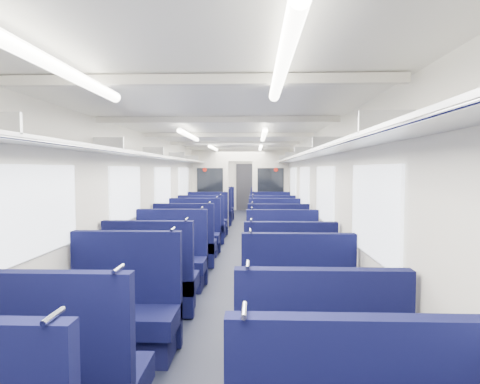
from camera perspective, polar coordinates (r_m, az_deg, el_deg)
floor at (r=8.72m, az=-0.73°, el=-8.47°), size 2.80×18.00×0.01m
ceiling at (r=8.56m, az=-0.74°, el=7.13°), size 2.80×18.00×0.01m
wall_left at (r=8.74m, az=-9.94°, el=-0.71°), size 0.02×18.00×2.35m
dado_left at (r=8.83m, az=-9.80°, el=-6.06°), size 0.03×17.90×0.70m
wall_right at (r=8.60m, az=8.62°, el=-0.76°), size 0.02×18.00×2.35m
dado_right at (r=8.70m, az=8.48°, el=-6.19°), size 0.03×17.90×0.70m
wall_far at (r=17.54m, az=0.70°, el=1.27°), size 2.80×0.02×2.35m
luggage_rack_left at (r=8.68m, az=-8.78°, el=4.55°), size 0.36×17.40×0.18m
luggage_rack_right at (r=8.57m, az=7.42°, el=4.58°), size 0.36×17.40×0.18m
windows at (r=8.09m, az=-0.89°, el=0.77°), size 2.78×15.60×0.75m
ceiling_fittings at (r=8.29m, az=-0.83°, el=6.84°), size 2.70×16.06×0.11m
end_door at (r=17.49m, az=0.70°, el=0.69°), size 0.75×0.06×2.00m
bulkhead at (r=11.80m, az=0.04°, el=0.62°), size 2.80×0.10×2.35m
seat_5 at (r=2.97m, az=10.82°, el=-24.89°), size 1.07×0.59×1.19m
seat_6 at (r=4.18m, az=-16.10°, el=-16.41°), size 1.07×0.59×1.19m
seat_7 at (r=3.94m, az=8.32°, el=-17.55°), size 1.07×0.59×1.19m
seat_8 at (r=5.18m, az=-12.25°, el=-12.50°), size 1.07×0.59×1.19m
seat_9 at (r=5.01m, az=6.88°, el=-12.97°), size 1.07×0.59×1.19m
seat_10 at (r=6.22m, az=-9.71°, el=-9.82°), size 1.07×0.59×1.19m
seat_11 at (r=6.08m, az=5.99°, el=-10.08°), size 1.07×0.59×1.19m
seat_12 at (r=7.47m, az=-7.65°, el=-7.59°), size 1.07×0.59×1.19m
seat_13 at (r=7.36m, az=5.29°, el=-7.74°), size 1.07×0.59×1.19m
seat_14 at (r=8.49m, az=-6.45°, el=-6.29°), size 1.07×0.59×1.19m
seat_15 at (r=8.41m, az=4.88°, el=-6.37°), size 1.07×0.59×1.19m
seat_16 at (r=9.72m, az=-5.35°, el=-5.07°), size 1.07×0.59×1.19m
seat_17 at (r=9.67m, az=4.51°, el=-5.11°), size 1.07×0.59×1.19m
seat_18 at (r=10.79m, az=-4.60°, el=-4.25°), size 1.07×0.59×1.19m
seat_19 at (r=10.82m, az=4.25°, el=-4.23°), size 1.07×0.59×1.19m
seat_20 at (r=12.77m, az=-3.56°, el=-3.09°), size 1.07×0.59×1.19m
seat_21 at (r=12.69m, az=3.92°, el=-3.13°), size 1.07×0.59×1.19m
seat_22 at (r=14.00m, az=-3.06°, el=-2.53°), size 1.07×0.59×1.19m
seat_23 at (r=13.89m, az=3.76°, el=-2.59°), size 1.07×0.59×1.19m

